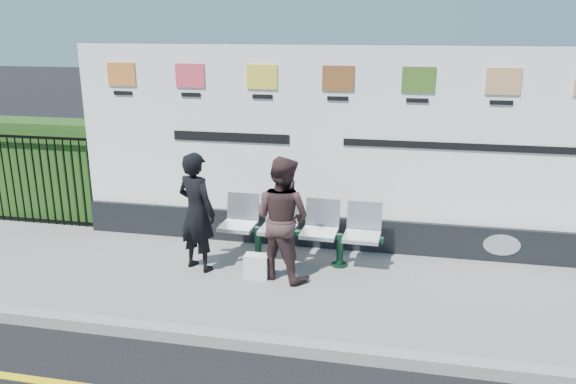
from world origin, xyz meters
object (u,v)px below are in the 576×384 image
object	(u,v)px
bench	(298,245)
woman_left	(197,212)
woman_right	(282,218)
billboard	(337,164)

from	to	relation	value
bench	woman_left	size ratio (longest dim) A/B	1.38
woman_left	woman_right	world-z (taller)	woman_right
bench	woman_left	xyz separation A→B (m)	(-1.31, -0.51, 0.58)
woman_left	billboard	bearing A→B (deg)	-122.36
bench	woman_right	size ratio (longest dim) A/B	1.38
woman_left	bench	bearing A→B (deg)	-135.83
woman_left	woman_right	size ratio (longest dim) A/B	1.00
woman_left	woman_right	bearing A→B (deg)	-158.51
billboard	woman_left	xyz separation A→B (m)	(-1.75, -1.22, -0.47)
billboard	bench	xyz separation A→B (m)	(-0.44, -0.70, -1.05)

